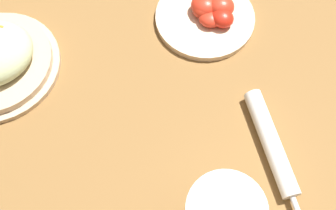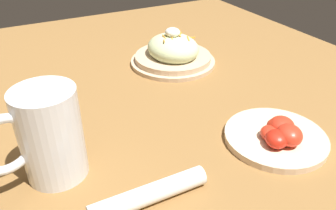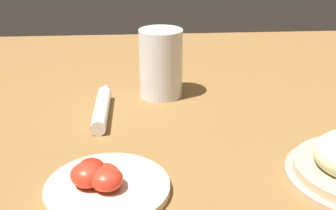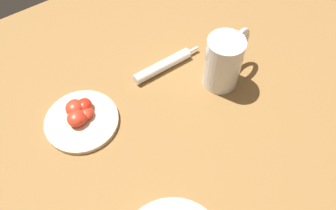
{
  "view_description": "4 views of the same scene",
  "coord_description": "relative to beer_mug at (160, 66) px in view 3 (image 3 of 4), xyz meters",
  "views": [
    {
      "loc": [
        -0.02,
        0.23,
        0.63
      ],
      "look_at": [
        -0.09,
        -0.03,
        0.07
      ],
      "focal_mm": 43.64,
      "sensor_mm": 36.0,
      "label": 1
    },
    {
      "loc": [
        -0.56,
        0.2,
        0.39
      ],
      "look_at": [
        -0.08,
        -0.06,
        0.05
      ],
      "focal_mm": 36.4,
      "sensor_mm": 36.0,
      "label": 2
    },
    {
      "loc": [
        -0.16,
        -0.76,
        0.38
      ],
      "look_at": [
        -0.11,
        -0.05,
        0.06
      ],
      "focal_mm": 46.41,
      "sensor_mm": 36.0,
      "label": 3
    },
    {
      "loc": [
        0.3,
        -0.31,
        0.74
      ],
      "look_at": [
        -0.09,
        -0.03,
        0.05
      ],
      "focal_mm": 36.36,
      "sensor_mm": 36.0,
      "label": 4
    }
  ],
  "objects": [
    {
      "name": "ground_plane",
      "position": [
        0.11,
        -0.16,
        -0.07
      ],
      "size": [
        1.43,
        1.43,
        0.0
      ],
      "primitive_type": "plane",
      "color": "olive"
    },
    {
      "name": "beer_mug",
      "position": [
        0.0,
        0.0,
        0.0
      ],
      "size": [
        0.1,
        0.16,
        0.15
      ],
      "color": "white",
      "rests_on": "ground_plane"
    },
    {
      "name": "napkin_roll",
      "position": [
        -0.13,
        -0.11,
        -0.05
      ],
      "size": [
        0.03,
        0.22,
        0.03
      ],
      "color": "white",
      "rests_on": "ground_plane"
    },
    {
      "name": "tomato_plate",
      "position": [
        -0.11,
        -0.38,
        -0.05
      ],
      "size": [
        0.19,
        0.19,
        0.05
      ],
      "color": "beige",
      "rests_on": "ground_plane"
    }
  ]
}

